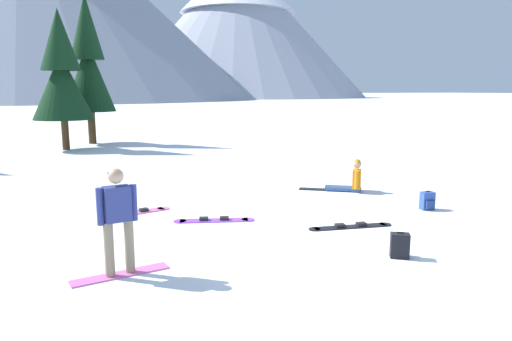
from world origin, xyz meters
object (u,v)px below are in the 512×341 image
(snowboarder_midground, at_px, (350,180))
(loose_snowboard_near_right, at_px, (214,220))
(pine_tree_broad, at_px, (61,74))
(pine_tree_slender, at_px, (88,63))
(loose_snowboard_near_left, at_px, (135,213))
(loose_snowboard_far_spare, at_px, (351,226))
(snowboarder_foreground, at_px, (118,220))
(backpack_blue, at_px, (428,201))
(backpack_black, at_px, (400,246))

(snowboarder_midground, bearing_deg, loose_snowboard_near_right, -161.90)
(pine_tree_broad, xyz_separation_m, pine_tree_slender, (1.38, 2.38, 0.66))
(loose_snowboard_near_left, height_order, loose_snowboard_far_spare, same)
(snowboarder_foreground, height_order, pine_tree_broad, pine_tree_broad)
(loose_snowboard_near_right, xyz_separation_m, backpack_blue, (5.18, -1.01, 0.19))
(pine_tree_broad, relative_size, pine_tree_slender, 0.85)
(backpack_blue, distance_m, pine_tree_broad, 18.36)
(loose_snowboard_far_spare, height_order, pine_tree_broad, pine_tree_broad)
(loose_snowboard_near_left, height_order, pine_tree_broad, pine_tree_broad)
(snowboarder_midground, relative_size, loose_snowboard_near_right, 0.91)
(loose_snowboard_near_right, bearing_deg, loose_snowboard_near_left, 139.24)
(pine_tree_slender, bearing_deg, loose_snowboard_far_spare, -77.69)
(snowboarder_foreground, relative_size, backpack_blue, 3.66)
(loose_snowboard_near_left, relative_size, backpack_black, 3.76)
(loose_snowboard_near_right, bearing_deg, loose_snowboard_far_spare, -31.79)
(backpack_black, xyz_separation_m, pine_tree_broad, (-5.30, 18.54, 3.47))
(loose_snowboard_near_right, relative_size, backpack_black, 3.87)
(snowboarder_foreground, height_order, pine_tree_slender, pine_tree_slender)
(pine_tree_slender, bearing_deg, pine_tree_broad, -120.11)
(snowboarder_midground, relative_size, backpack_black, 3.52)
(loose_snowboard_far_spare, xyz_separation_m, pine_tree_broad, (-5.53, 16.66, 3.66))
(loose_snowboard_near_left, bearing_deg, pine_tree_broad, 95.85)
(snowboarder_midground, xyz_separation_m, loose_snowboard_near_left, (-6.16, -0.16, -0.31))
(snowboarder_foreground, relative_size, pine_tree_broad, 0.26)
(backpack_blue, bearing_deg, pine_tree_broad, 116.86)
(backpack_blue, bearing_deg, loose_snowboard_near_right, 168.92)
(loose_snowboard_near_left, distance_m, backpack_black, 6.19)
(loose_snowboard_near_right, height_order, loose_snowboard_far_spare, same)
(snowboarder_midground, bearing_deg, pine_tree_slender, 111.24)
(loose_snowboard_near_left, distance_m, loose_snowboard_far_spare, 5.06)
(loose_snowboard_near_right, bearing_deg, pine_tree_broad, 101.13)
(snowboarder_foreground, bearing_deg, backpack_black, -12.55)
(snowboarder_foreground, height_order, backpack_blue, snowboarder_foreground)
(backpack_blue, height_order, pine_tree_slender, pine_tree_slender)
(pine_tree_broad, height_order, pine_tree_slender, pine_tree_slender)
(snowboarder_foreground, xyz_separation_m, snowboarder_midground, (6.92, 3.94, -0.58))
(loose_snowboard_near_left, xyz_separation_m, loose_snowboard_far_spare, (4.13, -2.93, 0.00))
(loose_snowboard_near_right, xyz_separation_m, loose_snowboard_near_left, (-1.56, 1.34, 0.00))
(snowboarder_midground, relative_size, loose_snowboard_near_left, 0.94)
(snowboarder_foreground, distance_m, pine_tree_broad, 17.73)
(pine_tree_slender, bearing_deg, loose_snowboard_near_right, -84.80)
(snowboarder_midground, xyz_separation_m, pine_tree_broad, (-7.57, 13.56, 3.36))
(snowboarder_foreground, bearing_deg, pine_tree_broad, 92.13)
(backpack_blue, relative_size, pine_tree_broad, 0.07)
(backpack_blue, bearing_deg, loose_snowboard_far_spare, -167.54)
(loose_snowboard_far_spare, relative_size, pine_tree_broad, 0.28)
(loose_snowboard_near_right, distance_m, backpack_blue, 5.28)
(loose_snowboard_near_left, relative_size, loose_snowboard_far_spare, 0.93)
(backpack_black, bearing_deg, backpack_blue, 40.74)
(snowboarder_midground, bearing_deg, loose_snowboard_far_spare, -123.34)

